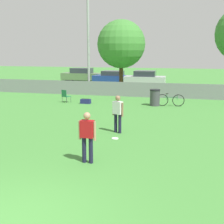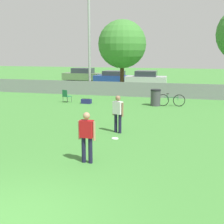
% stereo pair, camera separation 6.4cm
% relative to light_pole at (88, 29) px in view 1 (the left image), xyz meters
% --- Properties ---
extents(ground_plane, '(120.00, 120.00, 0.00)m').
position_rel_light_pole_xyz_m(ground_plane, '(4.75, -19.02, -5.10)').
color(ground_plane, '#428438').
extents(fence_backline, '(26.07, 0.07, 1.21)m').
position_rel_light_pole_xyz_m(fence_backline, '(4.75, -1.02, -4.55)').
color(fence_backline, gray).
rests_on(fence_backline, ground_plane).
extents(light_pole, '(0.90, 0.36, 8.67)m').
position_rel_light_pole_xyz_m(light_pole, '(0.00, 0.00, 0.00)').
color(light_pole, '#9E9EA3').
rests_on(light_pole, ground_plane).
extents(tree_near_pole, '(3.83, 3.83, 5.86)m').
position_rel_light_pole_xyz_m(tree_near_pole, '(2.52, 0.69, -1.17)').
color(tree_near_pole, '#4C331E').
rests_on(tree_near_pole, ground_plane).
extents(player_thrower_red, '(0.56, 0.24, 1.58)m').
position_rel_light_pole_xyz_m(player_thrower_red, '(5.21, -15.36, -4.19)').
color(player_thrower_red, '#191933').
rests_on(player_thrower_red, ground_plane).
extents(player_receiver_white, '(0.52, 0.37, 1.58)m').
position_rel_light_pole_xyz_m(player_receiver_white, '(5.25, -11.62, -4.19)').
color(player_receiver_white, '#191933').
rests_on(player_receiver_white, ground_plane).
extents(frisbee_disc, '(0.27, 0.27, 0.03)m').
position_rel_light_pole_xyz_m(frisbee_disc, '(5.37, -12.56, -5.09)').
color(frisbee_disc, white).
rests_on(frisbee_disc, ground_plane).
extents(folding_chair_sideline, '(0.59, 0.59, 0.85)m').
position_rel_light_pole_xyz_m(folding_chair_sideline, '(-0.02, -4.81, -4.62)').
color(folding_chair_sideline, '#333338').
rests_on(folding_chair_sideline, ground_plane).
extents(bicycle_sideline, '(1.73, 0.44, 0.80)m').
position_rel_light_pole_xyz_m(bicycle_sideline, '(6.89, -4.47, -4.72)').
color(bicycle_sideline, black).
rests_on(bicycle_sideline, ground_plane).
extents(trash_bin, '(0.65, 0.65, 1.03)m').
position_rel_light_pole_xyz_m(trash_bin, '(5.93, -4.55, -4.58)').
color(trash_bin, '#3F3F44').
rests_on(trash_bin, ground_plane).
extents(gear_bag_sideline, '(0.65, 0.36, 0.32)m').
position_rel_light_pole_xyz_m(gear_bag_sideline, '(1.43, -4.87, -4.95)').
color(gear_bag_sideline, navy).
rests_on(gear_bag_sideline, ground_plane).
extents(parked_car_olive, '(4.53, 1.71, 1.52)m').
position_rel_light_pole_xyz_m(parked_car_olive, '(-4.23, 9.77, -4.38)').
color(parked_car_olive, black).
rests_on(parked_car_olive, ground_plane).
extents(parked_car_blue, '(4.19, 2.10, 1.34)m').
position_rel_light_pole_xyz_m(parked_car_blue, '(-0.17, 8.31, -4.44)').
color(parked_car_blue, black).
rests_on(parked_car_blue, ground_plane).
extents(parked_car_silver, '(4.09, 1.95, 1.47)m').
position_rel_light_pole_xyz_m(parked_car_silver, '(3.48, 7.15, -4.39)').
color(parked_car_silver, black).
rests_on(parked_car_silver, ground_plane).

